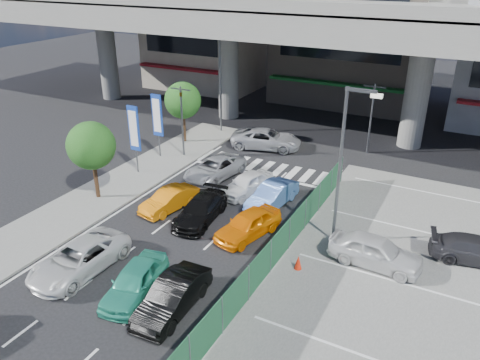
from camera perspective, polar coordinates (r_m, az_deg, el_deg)
The scene contains 28 objects.
ground at distance 22.88m, azimuth -10.86°, elevation -10.04°, with size 120.00×120.00×0.00m, color black.
parking_lot at distance 20.82m, azimuth 18.60°, elevation -15.01°, with size 12.00×28.00×0.06m, color #60605D.
sidewalk_left at distance 29.56m, azimuth -16.85°, elevation -2.03°, with size 4.00×30.00×0.12m, color #60605D.
fence_run at distance 20.69m, azimuth 2.56°, elevation -10.73°, with size 0.16×22.00×1.80m, color #1B5130, non-canonical shape.
expressway at distance 38.51m, azimuth 9.52°, elevation 18.48°, with size 64.00×14.00×10.75m.
building_west at distance 54.58m, azimuth -3.81°, elevation 18.22°, with size 12.00×10.90×13.00m.
building_center at distance 49.10m, azimuth 13.84°, elevation 18.00°, with size 14.00×10.90×15.00m.
traffic_light_left at distance 33.37m, azimuth -7.18°, elevation 9.15°, with size 1.60×1.24×5.20m.
traffic_light_right at distance 35.12m, azimuth 15.90°, elevation 9.20°, with size 1.60×1.24×5.20m.
street_lamp_right at distance 22.44m, azimuth 12.63°, elevation 2.96°, with size 1.65×0.22×8.00m.
street_lamp_left at distance 38.14m, azimuth -2.19°, elevation 12.63°, with size 1.65×0.22×8.00m.
signboard_near at distance 31.21m, azimuth -12.79°, elevation 5.91°, with size 0.80×0.14×4.70m.
signboard_far at distance 33.65m, azimuth -10.05°, elevation 7.55°, with size 0.80×0.14×4.70m.
tree_near at distance 28.26m, azimuth -17.68°, elevation 3.99°, with size 2.80×2.80×4.80m.
tree_far at distance 36.38m, azimuth -6.99°, elevation 9.60°, with size 2.80×2.80×4.80m.
sedan_white_mid_left at distance 22.87m, azimuth -19.01°, elevation -9.03°, with size 2.29×4.97×1.38m, color silver.
taxi_teal_mid at distance 20.79m, azimuth -12.69°, elevation -11.94°, with size 1.63×4.05×1.38m, color teal.
hatch_black_mid_right at distance 19.69m, azimuth -8.21°, elevation -13.90°, with size 1.46×4.19×1.38m, color black.
taxi_orange_left at distance 27.09m, azimuth -8.59°, elevation -2.39°, with size 1.31×3.76×1.24m, color #D06B08.
sedan_black_mid at distance 25.77m, azimuth -4.83°, elevation -3.66°, with size 1.78×4.39×1.27m, color black.
taxi_orange_right at distance 24.25m, azimuth 1.00°, elevation -5.41°, with size 1.63×4.05×1.38m, color orange.
wagon_silver_front_left at distance 30.79m, azimuth -3.09°, elevation 1.43°, with size 2.18×4.72×1.31m, color #A3A4AB.
sedan_white_front_mid at distance 28.61m, azimuth 0.83°, elevation -0.45°, with size 1.56×3.87×1.32m, color white.
kei_truck_front_right at distance 27.21m, azimuth 3.92°, elevation -1.90°, with size 1.43×4.09×1.35m, color #4A71BC.
crossing_wagon_silver at distance 35.78m, azimuth 3.22°, elevation 5.02°, with size 2.44×5.29×1.47m, color #A5A6AD.
parked_sedan_white at distance 22.84m, azimuth 16.17°, elevation -8.33°, with size 1.74×4.32×1.47m, color silver.
parked_sedan_dgrey at distance 24.90m, azimuth 26.90°, elevation -7.62°, with size 1.72×4.22×1.23m, color #2B2B2F.
traffic_cone at distance 22.07m, azimuth 7.11°, elevation -9.92°, with size 0.35×0.35×0.69m, color red.
Camera 1 is at (12.33, -14.23, 13.01)m, focal length 35.00 mm.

